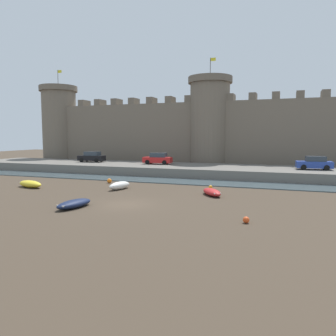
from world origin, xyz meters
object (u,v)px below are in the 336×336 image
Objects in this scene: rowboat_foreground_right at (212,192)px; rowboat_midflat_right at (120,185)px; rowboat_foreground_left at (74,204)px; mooring_buoy_off_centre at (246,220)px; car_quay_centre_west at (92,157)px; car_quay_west at (158,159)px; mooring_buoy_near_channel at (210,187)px; car_quay_east at (314,163)px; rowboat_midflat_left at (30,184)px; mooring_buoy_near_shore at (109,181)px.

rowboat_midflat_right is at bearing 178.75° from rowboat_foreground_right.
rowboat_midflat_right reaches higher than rowboat_foreground_left.
mooring_buoy_off_centre is (12.51, -0.07, -0.12)m from rowboat_foreground_left.
car_quay_centre_west is 1.00× the size of car_quay_west.
car_quay_centre_west reaches higher than rowboat_foreground_left.
car_quay_east is (10.35, 11.12, 1.82)m from mooring_buoy_near_channel.
mooring_buoy_off_centre is at bearing -65.10° from rowboat_foreground_right.
car_quay_centre_west is at bearing 102.22° from rowboat_midflat_left.
rowboat_foreground_right is 9.35m from mooring_buoy_off_centre.
car_quay_west is (1.26, 11.75, 1.76)m from mooring_buoy_near_shore.
rowboat_foreground_left is 27.70m from car_quay_centre_west.
mooring_buoy_near_channel is at bearing -132.96° from car_quay_east.
rowboat_midflat_right reaches higher than rowboat_midflat_left.
car_quay_east is at bearing 57.07° from rowboat_foreground_right.
rowboat_foreground_right is at bearing -122.93° from car_quay_east.
rowboat_foreground_right is 3.61m from mooring_buoy_near_channel.
car_quay_east reaches higher than rowboat_foreground_right.
rowboat_foreground_left is 0.80× the size of car_quay_centre_west.
car_quay_east is 20.75m from car_quay_west.
rowboat_midflat_left is (-10.06, 6.57, 0.06)m from rowboat_foreground_left.
mooring_buoy_near_shore is at bearing 179.00° from mooring_buoy_near_channel.
car_quay_west is (-1.89, 15.25, 1.61)m from rowboat_midflat_right.
rowboat_midflat_left is 18.87m from car_quay_west.
car_quay_east is (5.53, 23.10, 1.81)m from mooring_buoy_off_centre.
rowboat_midflat_right is (-9.38, 0.20, 0.08)m from rowboat_foreground_right.
rowboat_midflat_right reaches higher than mooring_buoy_near_channel.
rowboat_midflat_left reaches higher than mooring_buoy_near_channel.
car_quay_centre_west is 11.13m from car_quay_west.
rowboat_midflat_left reaches higher than mooring_buoy_near_shore.
rowboat_midflat_left is 18.54m from mooring_buoy_near_channel.
car_quay_east is at bearing 47.04° from mooring_buoy_near_channel.
mooring_buoy_near_channel is at bearing -29.22° from car_quay_centre_west.
rowboat_foreground_left reaches higher than mooring_buoy_near_channel.
rowboat_foreground_left is 29.30m from car_quay_east.
rowboat_foreground_right is 17.50m from car_quay_east.
rowboat_foreground_right is 13.07m from mooring_buoy_near_shore.
car_quay_east and car_quay_west have the same top height.
mooring_buoy_off_centre is at bearing -33.11° from rowboat_midflat_right.
car_quay_west is at bearing 97.06° from rowboat_midflat_right.
mooring_buoy_near_channel is at bearing 111.94° from mooring_buoy_off_centre.
car_quay_east is at bearing 76.54° from mooring_buoy_off_centre.
car_quay_west is at bearing 96.44° from rowboat_foreground_left.
rowboat_midflat_right is at bearing -142.60° from car_quay_east.
rowboat_foreground_left is 1.07× the size of rowboat_foreground_right.
car_quay_centre_west reaches higher than rowboat_midflat_right.
mooring_buoy_near_shore is 24.62m from car_quay_east.
rowboat_midflat_left reaches higher than mooring_buoy_off_centre.
mooring_buoy_off_centre is at bearing -0.31° from rowboat_foreground_left.
rowboat_foreground_right is 27.31m from car_quay_centre_west.
rowboat_foreground_right is at bearing -75.77° from mooring_buoy_near_channel.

